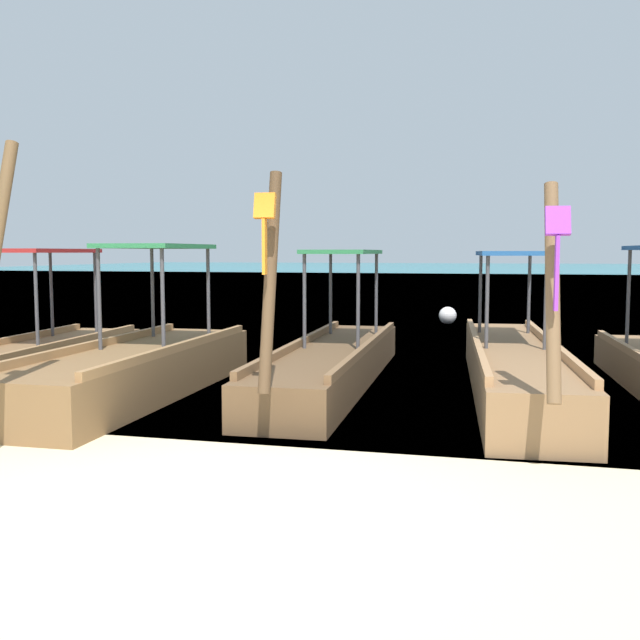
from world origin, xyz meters
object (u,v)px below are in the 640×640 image
Objects in this scene: longtail_boat_green_ribbon at (137,368)px; longtail_boat_violet_ribbon at (514,365)px; mooring_buoy_near at (448,316)px; longtail_boat_orange_ribbon at (333,360)px; longtail_boat_red_ribbon at (19,359)px.

longtail_boat_violet_ribbon is at bearing 16.80° from longtail_boat_green_ribbon.
longtail_boat_violet_ribbon is 15.46× the size of mooring_buoy_near.
mooring_buoy_near is (1.00, 9.00, -0.10)m from longtail_boat_orange_ribbon.
longtail_boat_orange_ribbon is at bearing -96.34° from mooring_buoy_near.
mooring_buoy_near is (5.48, 9.85, -0.08)m from longtail_boat_red_ribbon.
longtail_boat_red_ribbon reaches higher than mooring_buoy_near.
longtail_boat_orange_ribbon is 0.95× the size of longtail_boat_violet_ribbon.
longtail_boat_violet_ribbon is at bearing 6.44° from longtail_boat_red_ribbon.
longtail_boat_green_ribbon is (2.21, -0.65, 0.06)m from longtail_boat_red_ribbon.
longtail_boat_violet_ribbon is (2.47, -0.06, 0.03)m from longtail_boat_orange_ribbon.
longtail_boat_green_ribbon is 10.99m from mooring_buoy_near.
longtail_boat_orange_ribbon reaches higher than longtail_boat_violet_ribbon.
mooring_buoy_near is at bearing 83.66° from longtail_boat_orange_ribbon.
longtail_boat_red_ribbon is 0.91× the size of longtail_boat_violet_ribbon.
longtail_boat_red_ribbon is at bearing -169.28° from longtail_boat_orange_ribbon.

